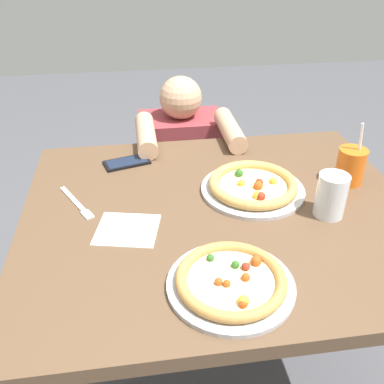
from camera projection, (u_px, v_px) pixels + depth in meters
ground_plane at (214, 374)px, 1.61m from camera, size 8.00×8.00×0.00m
dining_table at (220, 241)px, 1.27m from camera, size 1.12×0.94×0.75m
pizza_near at (231, 281)px, 0.94m from camera, size 0.29×0.29×0.04m
pizza_far at (253, 186)px, 1.28m from camera, size 0.31×0.31×0.04m
drink_cup_colored at (351, 166)px, 1.31m from camera, size 0.09×0.09×0.20m
water_cup_clear at (331, 195)px, 1.16m from camera, size 0.08×0.08×0.12m
paper_napkin at (127, 229)px, 1.13m from camera, size 0.19×0.18×0.00m
fork at (77, 204)px, 1.23m from camera, size 0.11×0.19×0.00m
cell_phone at (127, 162)px, 1.44m from camera, size 0.16×0.11×0.01m
diner_seated at (182, 184)px, 1.95m from camera, size 0.38×0.51×0.92m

